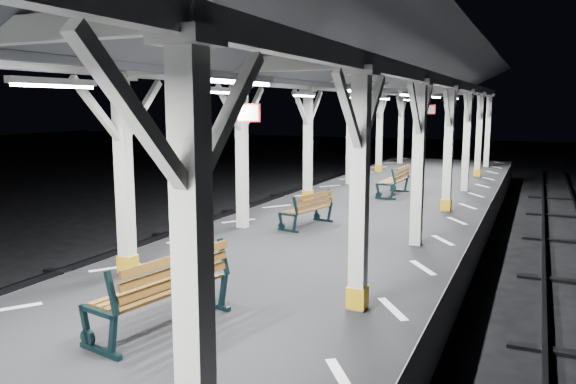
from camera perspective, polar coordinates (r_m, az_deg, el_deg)
The scene contains 7 objects.
platform at distance 7.45m, azimuth -13.68°, elevation -17.83°, with size 6.00×50.00×1.00m, color black.
hazard_stripes_left at distance 8.88m, azimuth -26.63°, elevation -10.58°, with size 1.00×48.00×0.01m, color silver.
hazard_stripes_right at distance 6.17m, azimuth 5.47°, elevation -18.31°, with size 1.00×48.00×0.01m, color silver.
canopy at distance 6.71m, azimuth -15.06°, elevation 14.91°, with size 5.40×49.00×4.65m.
bench_near at distance 7.27m, azimuth -12.28°, elevation -9.51°, with size 1.05×2.00×1.03m.
bench_mid at distance 13.07m, azimuth 2.20°, elevation -1.67°, with size 0.86×1.59×0.82m.
bench_far at distance 17.87m, azimuth 10.95°, elevation 1.23°, with size 0.70×1.76×0.95m.
Camera 1 is at (4.17, -5.21, 3.81)m, focal length 35.00 mm.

